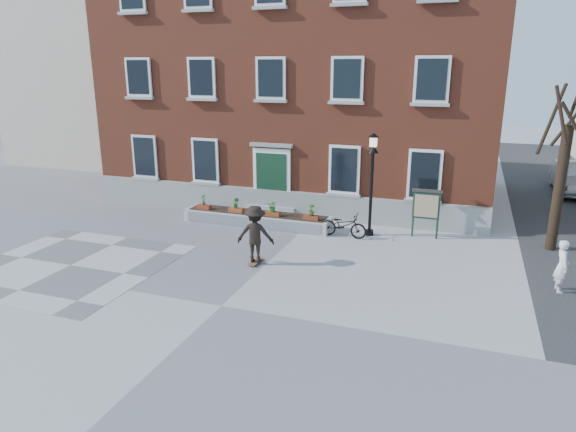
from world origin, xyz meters
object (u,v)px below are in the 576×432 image
at_px(lamp_post, 372,170).
at_px(notice_board, 426,205).
at_px(bystander, 562,266).
at_px(skateboarder, 255,234).
at_px(parked_car, 574,178).
at_px(bicycle, 343,225).

distance_m(lamp_post, notice_board, 2.43).
xyz_separation_m(bystander, notice_board, (-4.13, 3.68, 0.49)).
xyz_separation_m(lamp_post, skateboarder, (-2.96, -4.22, -1.52)).
xyz_separation_m(parked_car, bystander, (-2.34, -13.61, -0.01)).
bearing_deg(bystander, lamp_post, 54.21).
distance_m(bicycle, skateboarder, 4.23).
relative_size(parked_car, bystander, 3.09).
xyz_separation_m(parked_car, lamp_post, (-8.50, -10.34, 1.75)).
relative_size(lamp_post, notice_board, 2.10).
bearing_deg(parked_car, skateboarder, -129.53).
distance_m(parked_car, bystander, 13.81).
distance_m(bystander, notice_board, 5.55).
bearing_deg(skateboarder, bicycle, 60.57).
relative_size(notice_board, skateboarder, 0.95).
xyz_separation_m(parked_car, notice_board, (-6.47, -9.94, 0.48)).
height_order(parked_car, lamp_post, lamp_post).
distance_m(lamp_post, skateboarder, 5.37).
bearing_deg(parked_car, bystander, -101.08).
bearing_deg(bicycle, bystander, -107.65).
bearing_deg(lamp_post, bystander, -28.00).
xyz_separation_m(lamp_post, notice_board, (2.03, 0.40, -1.28)).
bearing_deg(bicycle, notice_board, -68.29).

